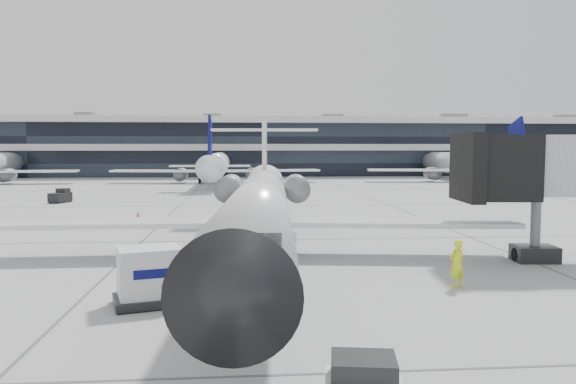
{
  "coord_description": "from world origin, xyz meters",
  "views": [
    {
      "loc": [
        -4.08,
        -33.34,
        5.61
      ],
      "look_at": [
        -1.02,
        3.67,
        2.6
      ],
      "focal_mm": 35.0,
      "sensor_mm": 36.0,
      "label": 1
    }
  ],
  "objects": [
    {
      "name": "far_tug",
      "position": [
        -22.24,
        24.41,
        0.63
      ],
      "size": [
        1.95,
        2.52,
        1.41
      ],
      "rotation": [
        0.0,
        0.0,
        -0.33
      ],
      "color": "black",
      "rests_on": "ground"
    },
    {
      "name": "traffic_cone",
      "position": [
        -12.11,
        10.58,
        0.28
      ],
      "size": [
        0.42,
        0.42,
        0.59
      ],
      "rotation": [
        0.0,
        0.0,
        0.04
      ],
      "color": "red",
      "rests_on": "ground"
    },
    {
      "name": "ramp_worker",
      "position": [
        4.44,
        -11.94,
        0.97
      ],
      "size": [
        0.82,
        0.69,
        1.93
      ],
      "primitive_type": "imported",
      "rotation": [
        0.0,
        0.0,
        3.51
      ],
      "color": "#DFFF1A",
      "rests_on": "ground"
    },
    {
      "name": "terminal",
      "position": [
        0.0,
        82.0,
        5.0
      ],
      "size": [
        170.0,
        22.0,
        10.0
      ],
      "primitive_type": "cube",
      "color": "black",
      "rests_on": "ground"
    },
    {
      "name": "regional_jet",
      "position": [
        -3.21,
        -5.05,
        2.58
      ],
      "size": [
        26.19,
        32.71,
        7.55
      ],
      "rotation": [
        0.0,
        0.0,
        -0.06
      ],
      "color": "white",
      "rests_on": "ground"
    },
    {
      "name": "bg_jet_center",
      "position": [
        -8.0,
        55.0,
        0.0
      ],
      "size": [
        32.0,
        40.0,
        9.6
      ],
      "primitive_type": null,
      "color": "white",
      "rests_on": "ground"
    },
    {
      "name": "ground",
      "position": [
        0.0,
        0.0,
        0.0
      ],
      "size": [
        220.0,
        220.0,
        0.0
      ],
      "primitive_type": "plane",
      "color": "gray",
      "rests_on": "ground"
    },
    {
      "name": "cargo_uld",
      "position": [
        -7.36,
        -13.46,
        1.01
      ],
      "size": [
        2.88,
        2.44,
        2.01
      ],
      "rotation": [
        0.0,
        0.0,
        0.29
      ],
      "color": "black",
      "rests_on": "ground"
    },
    {
      "name": "bg_jet_right",
      "position": [
        32.0,
        55.0,
        0.0
      ],
      "size": [
        32.0,
        40.0,
        9.6
      ],
      "primitive_type": null,
      "color": "white",
      "rests_on": "ground"
    }
  ]
}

